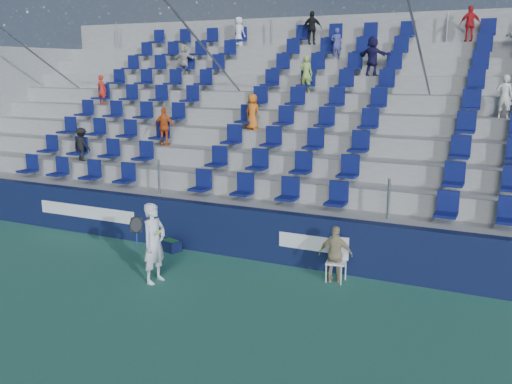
# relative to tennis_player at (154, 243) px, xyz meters

# --- Properties ---
(ground) EXTENTS (70.00, 70.00, 0.00)m
(ground) POSITION_rel_tennis_player_xyz_m (1.23, -0.87, -0.86)
(ground) COLOR #307058
(ground) RESTS_ON ground
(sponsor_wall) EXTENTS (24.00, 0.32, 1.20)m
(sponsor_wall) POSITION_rel_tennis_player_xyz_m (1.23, 2.28, -0.26)
(sponsor_wall) COLOR #10183C
(sponsor_wall) RESTS_ON ground
(grandstand) EXTENTS (24.00, 8.17, 6.63)m
(grandstand) POSITION_rel_tennis_player_xyz_m (1.24, 7.38, 1.28)
(grandstand) COLOR #A3A39E
(grandstand) RESTS_ON ground
(tennis_player) EXTENTS (0.69, 0.66, 1.71)m
(tennis_player) POSITION_rel_tennis_player_xyz_m (0.00, 0.00, 0.00)
(tennis_player) COLOR silver
(tennis_player) RESTS_ON ground
(line_judge_chair) EXTENTS (0.46, 0.47, 0.92)m
(line_judge_chair) POSITION_rel_tennis_player_xyz_m (3.43, 1.78, -0.33)
(line_judge_chair) COLOR white
(line_judge_chair) RESTS_ON ground
(line_judge) EXTENTS (0.76, 0.42, 1.22)m
(line_judge) POSITION_rel_tennis_player_xyz_m (3.43, 1.63, -0.25)
(line_judge) COLOR tan
(line_judge) RESTS_ON ground
(ball_bin) EXTENTS (0.57, 0.46, 0.28)m
(ball_bin) POSITION_rel_tennis_player_xyz_m (-0.89, 1.88, -0.70)
(ball_bin) COLOR #0F1537
(ball_bin) RESTS_ON ground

